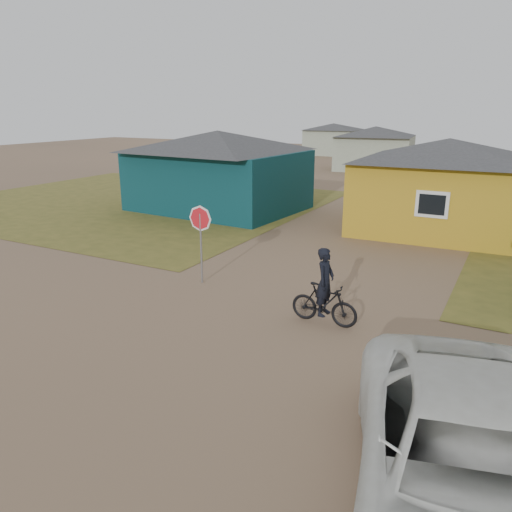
{
  "coord_description": "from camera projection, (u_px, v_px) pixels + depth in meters",
  "views": [
    {
      "loc": [
        5.39,
        -8.26,
        5.12
      ],
      "look_at": [
        -0.65,
        3.0,
        1.3
      ],
      "focal_mm": 35.0,
      "sensor_mm": 36.0,
      "label": 1
    }
  ],
  "objects": [
    {
      "name": "house_yellow",
      "position": [
        445.0,
        184.0,
        20.99
      ],
      "size": [
        7.72,
        6.76,
        3.9
      ],
      "color": "#B9901C",
      "rests_on": "ground"
    },
    {
      "name": "house_pale_north",
      "position": [
        333.0,
        139.0,
        55.55
      ],
      "size": [
        6.28,
        5.81,
        3.4
      ],
      "color": "#99A38C",
      "rests_on": "ground"
    },
    {
      "name": "cyclist",
      "position": [
        324.0,
        297.0,
        12.11
      ],
      "size": [
        1.72,
        0.62,
        1.93
      ],
      "color": "black",
      "rests_on": "ground"
    },
    {
      "name": "house_pale_west",
      "position": [
        375.0,
        148.0,
        41.76
      ],
      "size": [
        7.04,
        6.15,
        3.6
      ],
      "color": "#99A38C",
      "rests_on": "ground"
    },
    {
      "name": "stop_sign",
      "position": [
        200.0,
        226.0,
        14.68
      ],
      "size": [
        0.73,
        0.34,
        2.38
      ],
      "color": "gray",
      "rests_on": "ground"
    },
    {
      "name": "vehicle",
      "position": [
        476.0,
        471.0,
        6.06
      ],
      "size": [
        4.42,
        6.89,
        1.77
      ],
      "primitive_type": "imported",
      "rotation": [
        0.0,
        0.0,
        0.25
      ],
      "color": "white",
      "rests_on": "ground"
    },
    {
      "name": "house_teal",
      "position": [
        218.0,
        169.0,
        25.54
      ],
      "size": [
        8.93,
        7.08,
        4.0
      ],
      "color": "#092E35",
      "rests_on": "ground"
    },
    {
      "name": "ground",
      "position": [
        217.0,
        352.0,
        10.88
      ],
      "size": [
        120.0,
        120.0,
        0.0
      ],
      "primitive_type": "plane",
      "color": "#83654B"
    },
    {
      "name": "grass_nw",
      "position": [
        132.0,
        201.0,
        28.2
      ],
      "size": [
        20.0,
        18.0,
        0.0
      ],
      "primitive_type": "cube",
      "color": "olive",
      "rests_on": "ground"
    }
  ]
}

